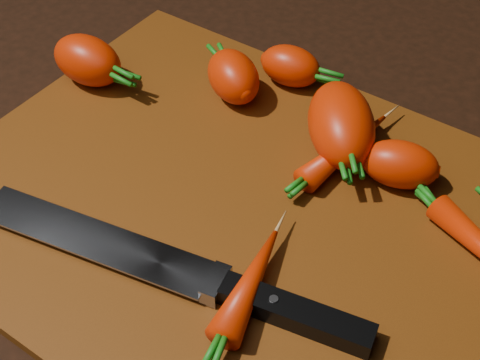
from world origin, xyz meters
The scene contains 10 objects.
ground centered at (0.00, 0.00, -0.01)m, with size 2.00×2.00×0.01m, color black.
cutting_board centered at (0.00, 0.00, 0.01)m, with size 0.50×0.40×0.01m, color #76380C.
carrot_0 centered at (-0.22, 0.06, 0.04)m, with size 0.08×0.05×0.05m, color red.
carrot_1 centered at (-0.08, 0.12, 0.04)m, with size 0.07×0.05×0.05m, color red.
carrot_2 centered at (0.04, 0.11, 0.04)m, with size 0.10×0.06×0.06m, color red.
carrot_3 centered at (0.10, 0.10, 0.03)m, with size 0.07×0.04×0.04m, color red.
carrot_4 centered at (-0.05, 0.17, 0.03)m, with size 0.06×0.04×0.04m, color red.
carrot_6 centered at (0.05, 0.10, 0.02)m, with size 0.12×0.02×0.02m, color red.
carrot_8 centered at (0.06, -0.07, 0.03)m, with size 0.10×0.03×0.03m, color red.
knife centered at (-0.04, -0.10, 0.02)m, with size 0.33×0.09×0.02m.
Camera 1 is at (0.23, -0.32, 0.44)m, focal length 50.00 mm.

